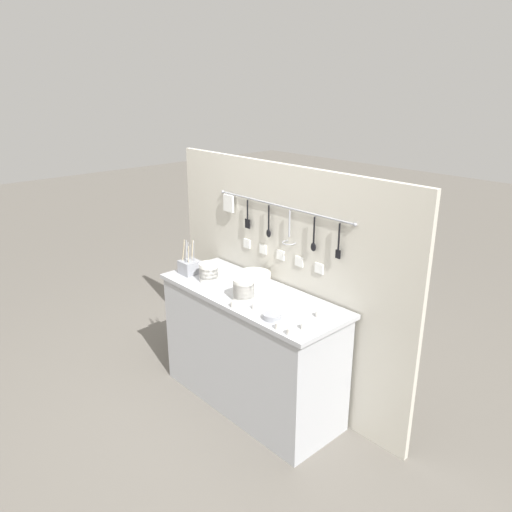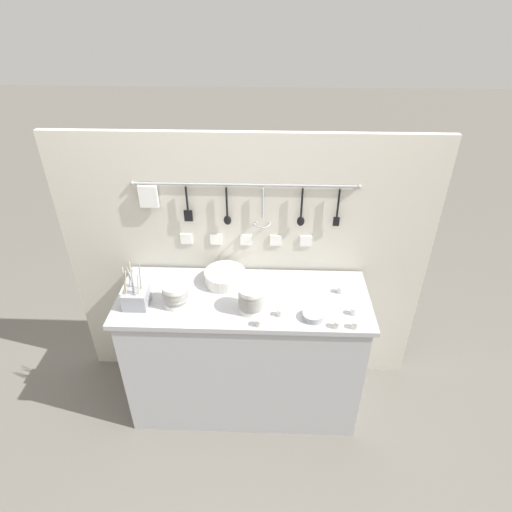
{
  "view_description": "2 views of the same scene",
  "coord_description": "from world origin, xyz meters",
  "px_view_note": "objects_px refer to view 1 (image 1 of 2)",
  "views": [
    {
      "loc": [
        2.36,
        -2.12,
        2.28
      ],
      "look_at": [
        0.01,
        0.04,
        1.15
      ],
      "focal_mm": 35.0,
      "sensor_mm": 36.0,
      "label": 1
    },
    {
      "loc": [
        0.14,
        -1.93,
        2.42
      ],
      "look_at": [
        0.07,
        0.01,
        1.16
      ],
      "focal_mm": 30.0,
      "sensor_mm": 36.0,
      "label": 2
    }
  ],
  "objects_px": {
    "bowl_stack_tall_left": "(209,272)",
    "cutlery_caddy": "(190,267)",
    "steel_mixing_bowl": "(272,316)",
    "cup_by_caddy": "(278,326)",
    "bowl_stack_nested_right": "(244,289)",
    "cup_centre": "(234,304)",
    "cup_front_right": "(304,326)",
    "cup_back_right": "(255,306)",
    "cup_front_left": "(319,314)",
    "cup_back_left": "(290,331)",
    "plate_stack": "(254,278)"
  },
  "relations": [
    {
      "from": "cutlery_caddy",
      "to": "cup_centre",
      "type": "relative_size",
      "value": 6.3
    },
    {
      "from": "cup_back_left",
      "to": "cup_by_caddy",
      "type": "relative_size",
      "value": 1.0
    },
    {
      "from": "plate_stack",
      "to": "cutlery_caddy",
      "type": "relative_size",
      "value": 0.92
    },
    {
      "from": "cup_front_left",
      "to": "cup_back_left",
      "type": "xyz_separation_m",
      "value": [
        0.04,
        -0.3,
        0.0
      ]
    },
    {
      "from": "cup_front_left",
      "to": "cup_back_right",
      "type": "distance_m",
      "value": 0.41
    },
    {
      "from": "cup_by_caddy",
      "to": "bowl_stack_tall_left",
      "type": "bearing_deg",
      "value": 169.74
    },
    {
      "from": "bowl_stack_tall_left",
      "to": "cup_back_left",
      "type": "relative_size",
      "value": 3.3
    },
    {
      "from": "cup_centre",
      "to": "cup_front_right",
      "type": "xyz_separation_m",
      "value": [
        0.51,
        0.11,
        0.0
      ]
    },
    {
      "from": "cup_back_right",
      "to": "cup_by_caddy",
      "type": "height_order",
      "value": "same"
    },
    {
      "from": "cutlery_caddy",
      "to": "cup_by_caddy",
      "type": "distance_m",
      "value": 1.1
    },
    {
      "from": "steel_mixing_bowl",
      "to": "cutlery_caddy",
      "type": "relative_size",
      "value": 0.44
    },
    {
      "from": "steel_mixing_bowl",
      "to": "cup_back_right",
      "type": "xyz_separation_m",
      "value": [
        -0.17,
        0.02,
        0.0
      ]
    },
    {
      "from": "plate_stack",
      "to": "cup_by_caddy",
      "type": "xyz_separation_m",
      "value": [
        0.62,
        -0.37,
        -0.02
      ]
    },
    {
      "from": "cup_front_right",
      "to": "cup_back_right",
      "type": "distance_m",
      "value": 0.4
    },
    {
      "from": "bowl_stack_tall_left",
      "to": "cup_front_right",
      "type": "distance_m",
      "value": 0.99
    },
    {
      "from": "plate_stack",
      "to": "cutlery_caddy",
      "type": "distance_m",
      "value": 0.53
    },
    {
      "from": "steel_mixing_bowl",
      "to": "cup_back_right",
      "type": "relative_size",
      "value": 2.76
    },
    {
      "from": "cup_centre",
      "to": "cup_back_left",
      "type": "distance_m",
      "value": 0.5
    },
    {
      "from": "bowl_stack_nested_right",
      "to": "cup_front_right",
      "type": "xyz_separation_m",
      "value": [
        0.56,
        -0.02,
        -0.05
      ]
    },
    {
      "from": "cup_back_left",
      "to": "cup_centre",
      "type": "bearing_deg",
      "value": 180.0
    },
    {
      "from": "bowl_stack_tall_left",
      "to": "cup_back_right",
      "type": "bearing_deg",
      "value": -7.36
    },
    {
      "from": "bowl_stack_nested_right",
      "to": "cutlery_caddy",
      "type": "bearing_deg",
      "value": 178.76
    },
    {
      "from": "cutlery_caddy",
      "to": "cup_back_left",
      "type": "xyz_separation_m",
      "value": [
        1.19,
        -0.14,
        -0.03
      ]
    },
    {
      "from": "bowl_stack_tall_left",
      "to": "cup_front_right",
      "type": "relative_size",
      "value": 3.3
    },
    {
      "from": "bowl_stack_tall_left",
      "to": "cup_front_right",
      "type": "bearing_deg",
      "value": -2.86
    },
    {
      "from": "steel_mixing_bowl",
      "to": "cup_front_left",
      "type": "distance_m",
      "value": 0.29
    },
    {
      "from": "steel_mixing_bowl",
      "to": "cup_front_right",
      "type": "xyz_separation_m",
      "value": [
        0.23,
        0.04,
        0.0
      ]
    },
    {
      "from": "bowl_stack_tall_left",
      "to": "cup_back_left",
      "type": "bearing_deg",
      "value": -9.27
    },
    {
      "from": "bowl_stack_tall_left",
      "to": "cup_front_left",
      "type": "relative_size",
      "value": 3.3
    },
    {
      "from": "steel_mixing_bowl",
      "to": "cup_front_left",
      "type": "bearing_deg",
      "value": 52.42
    },
    {
      "from": "bowl_stack_tall_left",
      "to": "cup_centre",
      "type": "relative_size",
      "value": 3.3
    },
    {
      "from": "cup_centre",
      "to": "bowl_stack_nested_right",
      "type": "bearing_deg",
      "value": 109.88
    },
    {
      "from": "cutlery_caddy",
      "to": "cup_front_right",
      "type": "distance_m",
      "value": 1.2
    },
    {
      "from": "bowl_stack_tall_left",
      "to": "cutlery_caddy",
      "type": "relative_size",
      "value": 0.52
    },
    {
      "from": "cup_centre",
      "to": "cup_front_right",
      "type": "distance_m",
      "value": 0.53
    },
    {
      "from": "bowl_stack_tall_left",
      "to": "cup_front_left",
      "type": "xyz_separation_m",
      "value": [
        0.94,
        0.14,
        -0.05
      ]
    },
    {
      "from": "cutlery_caddy",
      "to": "cup_back_left",
      "type": "height_order",
      "value": "cutlery_caddy"
    },
    {
      "from": "cup_by_caddy",
      "to": "plate_stack",
      "type": "bearing_deg",
      "value": 149.04
    },
    {
      "from": "cup_front_right",
      "to": "cup_by_caddy",
      "type": "bearing_deg",
      "value": -133.73
    },
    {
      "from": "cup_front_right",
      "to": "cup_back_right",
      "type": "relative_size",
      "value": 1.0
    },
    {
      "from": "cup_front_left",
      "to": "cup_back_left",
      "type": "height_order",
      "value": "same"
    },
    {
      "from": "steel_mixing_bowl",
      "to": "cup_by_caddy",
      "type": "bearing_deg",
      "value": -29.37
    },
    {
      "from": "cutlery_caddy",
      "to": "cup_centre",
      "type": "height_order",
      "value": "cutlery_caddy"
    },
    {
      "from": "bowl_stack_tall_left",
      "to": "cup_by_caddy",
      "type": "distance_m",
      "value": 0.89
    },
    {
      "from": "cup_centre",
      "to": "cup_front_left",
      "type": "height_order",
      "value": "same"
    },
    {
      "from": "cup_centre",
      "to": "cup_back_right",
      "type": "distance_m",
      "value": 0.14
    },
    {
      "from": "plate_stack",
      "to": "cutlery_caddy",
      "type": "height_order",
      "value": "cutlery_caddy"
    },
    {
      "from": "plate_stack",
      "to": "cup_front_left",
      "type": "xyz_separation_m",
      "value": [
        0.68,
        -0.07,
        -0.02
      ]
    },
    {
      "from": "cup_centre",
      "to": "cup_front_left",
      "type": "distance_m",
      "value": 0.55
    },
    {
      "from": "cup_front_right",
      "to": "cup_back_left",
      "type": "distance_m",
      "value": 0.11
    }
  ]
}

